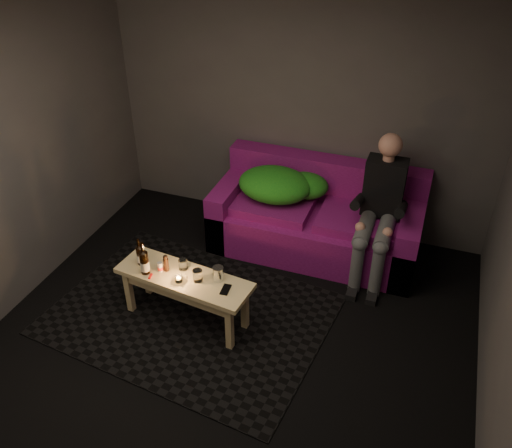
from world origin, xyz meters
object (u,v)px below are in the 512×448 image
at_px(sofa, 317,220).
at_px(beer_bottle_a, 140,255).
at_px(person, 380,207).
at_px(beer_bottle_b, 144,262).
at_px(steel_cup, 218,274).
at_px(coffee_table, 184,284).

relative_size(sofa, beer_bottle_a, 8.15).
bearing_deg(person, beer_bottle_b, -141.84).
xyz_separation_m(sofa, steel_cup, (-0.49, -1.40, 0.23)).
distance_m(coffee_table, beer_bottle_a, 0.46).
relative_size(sofa, coffee_table, 1.69).
bearing_deg(beer_bottle_b, coffee_table, 11.95).
relative_size(person, steel_cup, 10.90).
distance_m(beer_bottle_a, beer_bottle_b, 0.14).
bearing_deg(steel_cup, coffee_table, -168.94).
relative_size(beer_bottle_b, steel_cup, 2.43).
distance_m(beer_bottle_a, steel_cup, 0.72).
relative_size(person, coffee_table, 1.12).
distance_m(sofa, beer_bottle_b, 1.91).
distance_m(person, steel_cup, 1.67).
xyz_separation_m(person, coffee_table, (-1.41, -1.29, -0.31)).
bearing_deg(person, sofa, 164.83).
distance_m(person, beer_bottle_a, 2.23).
distance_m(coffee_table, beer_bottle_b, 0.39).
relative_size(person, beer_bottle_b, 4.48).
xyz_separation_m(person, beer_bottle_b, (-1.73, -1.36, -0.11)).
bearing_deg(steel_cup, person, 47.93).
distance_m(person, beer_bottle_b, 2.20).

